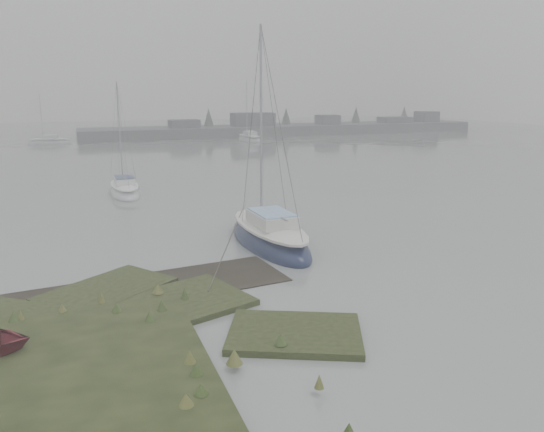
{
  "coord_description": "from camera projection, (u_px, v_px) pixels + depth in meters",
  "views": [
    {
      "loc": [
        -4.65,
        -12.46,
        6.4
      ],
      "look_at": [
        2.17,
        5.69,
        1.8
      ],
      "focal_mm": 35.0,
      "sensor_mm": 36.0,
      "label": 1
    }
  ],
  "objects": [
    {
      "name": "sailboat_white",
      "position": [
        125.0,
        191.0,
        33.42
      ],
      "size": [
        1.86,
        5.36,
        7.51
      ],
      "rotation": [
        0.0,
        0.0,
        0.02
      ],
      "color": "silver",
      "rests_on": "ground"
    },
    {
      "name": "sailboat_far_c",
      "position": [
        49.0,
        142.0,
        65.05
      ],
      "size": [
        5.26,
        2.45,
        7.13
      ],
      "rotation": [
        0.0,
        0.0,
        1.41
      ],
      "color": "#A1A6AA",
      "rests_on": "ground"
    },
    {
      "name": "far_shoreline",
      "position": [
        294.0,
        128.0,
        79.79
      ],
      "size": [
        60.0,
        8.0,
        4.15
      ],
      "color": "#4C4F51",
      "rests_on": "ground"
    },
    {
      "name": "sailboat_far_b",
      "position": [
        249.0,
        139.0,
        68.85
      ],
      "size": [
        2.31,
        6.06,
        8.4
      ],
      "rotation": [
        0.0,
        0.0,
        0.06
      ],
      "color": "#A8ACB1",
      "rests_on": "ground"
    },
    {
      "name": "sailboat_main",
      "position": [
        269.0,
        238.0,
        22.48
      ],
      "size": [
        2.48,
        6.96,
        9.73
      ],
      "rotation": [
        0.0,
        0.0,
        0.03
      ],
      "color": "#121A37",
      "rests_on": "ground"
    },
    {
      "name": "ground",
      "position": [
        138.0,
        174.0,
        41.74
      ],
      "size": [
        160.0,
        160.0,
        0.0
      ],
      "primitive_type": "plane",
      "color": "slate",
      "rests_on": "ground"
    }
  ]
}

